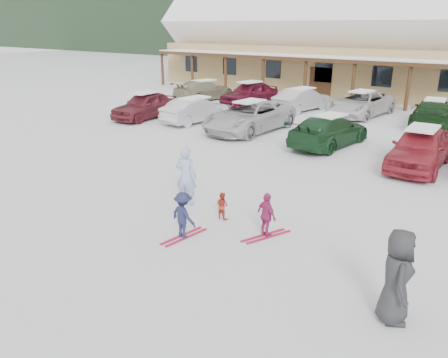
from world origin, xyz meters
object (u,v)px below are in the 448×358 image
Objects in this scene: parked_car_2 at (249,116)px; parked_car_0 at (145,105)px; parked_car_1 at (195,110)px; parked_car_3 at (329,131)px; bystander_dark at (397,277)px; toddler_red at (222,206)px; parked_car_8 at (249,93)px; parked_car_4 at (420,148)px; parked_car_7 at (204,90)px; adult_skier at (186,176)px; day_lodge at (326,41)px; parked_car_9 at (302,100)px; child_magenta at (267,215)px; child_navy at (183,215)px; parked_car_11 at (433,113)px; parked_car_10 at (361,104)px.

parked_car_0 is at bearing -170.24° from parked_car_2.
parked_car_1 is 8.14m from parked_car_3.
bystander_dark reaches higher than parked_car_1.
toddler_red is 14.87m from parked_car_0.
toddler_red is 5.55m from bystander_dark.
parked_car_8 is (-15.07, 17.79, -0.14)m from bystander_dark.
parked_car_4 reaches higher than parked_car_7.
day_lodge is at bearing -91.79° from adult_skier.
adult_skier is 17.93m from parked_car_8.
parked_car_3 is 0.99× the size of parked_car_7.
adult_skier is 1.61m from toddler_red.
parked_car_8 reaches higher than parked_car_9.
parked_car_3 is at bearing -53.28° from child_magenta.
parked_car_4 is at bearing -5.74° from parked_car_2.
toddler_red is 1.54m from child_navy.
bystander_dark is at bearing 146.88° from parked_car_7.
parked_car_1 is at bearing 24.50° from parked_car_11.
parked_car_11 is at bearing 45.33° from parked_car_2.
day_lodge is 5.94× the size of parked_car_7.
toddler_red is 0.19× the size of parked_car_1.
child_magenta is (1.69, 1.30, -0.01)m from child_navy.
day_lodge reaches higher than child_navy.
parked_car_1 is at bearing -126.74° from parked_car_10.
parked_car_0 is 1.03× the size of parked_car_9.
parked_car_8 is at bearing 68.88° from parked_car_0.
parked_car_2 is at bearing 103.18° from parked_car_9.
parked_car_11 is (2.81, 7.11, 0.03)m from parked_car_3.
parked_car_2 is at bearing -58.88° from toddler_red.
parked_car_1 is 0.84× the size of parked_car_11.
day_lodge reaches higher than parked_car_11.
parked_car_2 reaches higher than toddler_red.
parked_car_11 is (11.47, -11.09, -3.21)m from day_lodge.
parked_car_7 is (-12.72, 6.62, 0.01)m from parked_car_3.
day_lodge is 16.27m from parked_car_11.
toddler_red is 0.16× the size of parked_car_7.
parked_car_8 reaches higher than child_magenta.
parked_car_11 is at bearing -170.43° from parked_car_9.
day_lodge is at bearing -99.55° from parked_car_7.
parked_car_3 is 1.05× the size of parked_car_8.
parked_car_4 is 10.23m from parked_car_10.
parked_car_4 is 1.06× the size of parked_car_9.
day_lodge is 13.18m from parked_car_10.
parked_car_4 reaches higher than parked_car_3.
parked_car_10 is (-2.32, 16.90, 0.35)m from toddler_red.
day_lodge reaches higher than parked_car_7.
toddler_red is (9.58, -27.42, -3.55)m from day_lodge.
parked_car_0 reaches higher than parked_car_9.
parked_car_11 is (14.03, 7.76, -0.03)m from parked_car_0.
adult_skier reaches higher than parked_car_2.
toddler_red is 16.45m from parked_car_11.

